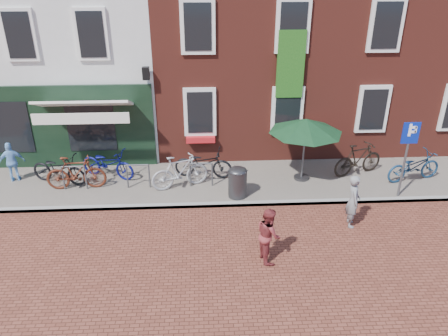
{
  "coord_description": "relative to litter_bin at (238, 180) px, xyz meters",
  "views": [
    {
      "loc": [
        0.58,
        -11.25,
        6.91
      ],
      "look_at": [
        1.17,
        0.12,
        1.26
      ],
      "focal_mm": 35.08,
      "sensor_mm": 36.0,
      "label": 1
    }
  ],
  "objects": [
    {
      "name": "ground",
      "position": [
        -1.61,
        -0.49,
        -0.64
      ],
      "size": [
        80.0,
        80.0,
        0.0
      ],
      "primitive_type": "plane",
      "color": "brown"
    },
    {
      "name": "sidewalk",
      "position": [
        -0.61,
        1.01,
        -0.59
      ],
      "size": [
        24.0,
        3.0,
        0.1
      ],
      "primitive_type": "cube",
      "color": "slate",
      "rests_on": "ground"
    },
    {
      "name": "building_stucco",
      "position": [
        -6.61,
        6.51,
        3.86
      ],
      "size": [
        8.0,
        8.0,
        9.0
      ],
      "primitive_type": "cube",
      "color": "silver",
      "rests_on": "ground"
    },
    {
      "name": "building_brick_mid",
      "position": [
        0.39,
        6.51,
        4.36
      ],
      "size": [
        6.0,
        8.0,
        10.0
      ],
      "primitive_type": "cube",
      "color": "maroon",
      "rests_on": "ground"
    },
    {
      "name": "building_brick_right",
      "position": [
        6.39,
        6.51,
        4.36
      ],
      "size": [
        6.0,
        8.0,
        10.0
      ],
      "primitive_type": "cube",
      "color": "maroon",
      "rests_on": "ground"
    },
    {
      "name": "litter_bin",
      "position": [
        0.0,
        0.0,
        0.0
      ],
      "size": [
        0.57,
        0.57,
        1.05
      ],
      "color": "#343437",
      "rests_on": "sidewalk"
    },
    {
      "name": "parking_sign",
      "position": [
        4.99,
        -0.25,
        1.12
      ],
      "size": [
        0.5,
        0.08,
        2.43
      ],
      "color": "#4C4C4F",
      "rests_on": "sidewalk"
    },
    {
      "name": "parasol",
      "position": [
        2.23,
        1.05,
        1.42
      ],
      "size": [
        2.36,
        2.36,
        2.21
      ],
      "color": "#4C4C4F",
      "rests_on": "sidewalk"
    },
    {
      "name": "woman",
      "position": [
        3.05,
        -1.6,
        0.13
      ],
      "size": [
        0.44,
        0.6,
        1.55
      ],
      "primitive_type": "imported",
      "rotation": [
        0.0,
        0.0,
        1.45
      ],
      "color": "gray",
      "rests_on": "ground"
    },
    {
      "name": "boy",
      "position": [
        0.52,
        -2.98,
        0.08
      ],
      "size": [
        0.67,
        0.79,
        1.44
      ],
      "primitive_type": "imported",
      "rotation": [
        0.0,
        0.0,
        1.76
      ],
      "color": "maroon",
      "rests_on": "ground"
    },
    {
      "name": "cafe_person",
      "position": [
        -7.25,
        1.42,
        0.13
      ],
      "size": [
        0.85,
        0.52,
        1.35
      ],
      "primitive_type": "imported",
      "rotation": [
        0.0,
        0.0,
        3.41
      ],
      "color": "#7AB2E8",
      "rests_on": "sidewalk"
    },
    {
      "name": "bicycle_0",
      "position": [
        -5.71,
        1.17,
        -0.04
      ],
      "size": [
        2.03,
        1.24,
        1.01
      ],
      "primitive_type": "imported",
      "rotation": [
        0.0,
        0.0,
        1.25
      ],
      "color": "black",
      "rests_on": "sidewalk"
    },
    {
      "name": "bicycle_1",
      "position": [
        -5.05,
        0.74,
        0.02
      ],
      "size": [
        1.89,
        0.62,
        1.12
      ],
      "primitive_type": "imported",
      "rotation": [
        0.0,
        0.0,
        1.62
      ],
      "color": "#512213",
      "rests_on": "sidewalk"
    },
    {
      "name": "bicycle_2",
      "position": [
        -4.2,
        1.51,
        -0.04
      ],
      "size": [
        2.03,
        1.33,
        1.01
      ],
      "primitive_type": "imported",
      "rotation": [
        0.0,
        0.0,
        1.19
      ],
      "color": "#0B0E56",
      "rests_on": "sidewalk"
    },
    {
      "name": "bicycle_3",
      "position": [
        -1.78,
        0.66,
        0.02
      ],
      "size": [
        1.93,
        1.11,
        1.12
      ],
      "primitive_type": "imported",
      "rotation": [
        0.0,
        0.0,
        1.91
      ],
      "color": "#A5A5A7",
      "rests_on": "sidewalk"
    },
    {
      "name": "bicycle_4",
      "position": [
        -1.03,
        1.35,
        -0.04
      ],
      "size": [
        2.0,
        0.97,
        1.01
      ],
      "primitive_type": "imported",
      "rotation": [
        0.0,
        0.0,
        1.41
      ],
      "color": "black",
      "rests_on": "sidewalk"
    },
    {
      "name": "bicycle_5",
      "position": [
        4.16,
        1.27,
        0.02
      ],
      "size": [
        1.93,
        1.11,
        1.12
      ],
      "primitive_type": "imported",
      "rotation": [
        0.0,
        0.0,
        1.91
      ],
      "color": "black",
      "rests_on": "sidewalk"
    },
    {
      "name": "bicycle_6",
      "position": [
        5.85,
        0.75,
        -0.04
      ],
      "size": [
        2.02,
        1.09,
        1.01
      ],
      "primitive_type": "imported",
      "rotation": [
        0.0,
        0.0,
        1.8
      ],
      "color": "navy",
      "rests_on": "sidewalk"
    }
  ]
}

